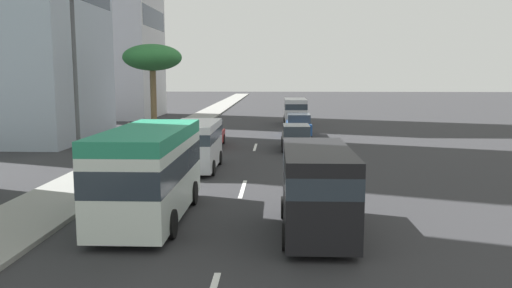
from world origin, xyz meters
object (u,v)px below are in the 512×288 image
minibus_lead (149,170)px  pedestrian_near_lamp (129,136)px  car_fifth (296,138)px  van_sixth (195,143)px  car_seventh (208,135)px  van_third (295,110)px  van_fourth (317,185)px  car_second (298,125)px  street_lamp (78,76)px  palm_tree (152,59)px

minibus_lead → pedestrian_near_lamp: size_ratio=3.88×
car_fifth → van_sixth: (-6.85, 5.16, 0.60)m
van_sixth → car_seventh: (8.12, 0.47, -0.60)m
van_third → pedestrian_near_lamp: bearing=150.2°
minibus_lead → van_sixth: minibus_lead is taller
pedestrian_near_lamp → van_sixth: bearing=-0.8°
van_fourth → car_fifth: 16.59m
van_sixth → car_second: bearing=158.6°
car_second → van_sixth: 15.47m
minibus_lead → van_third: size_ratio=1.24×
van_sixth → pedestrian_near_lamp: van_sixth is taller
van_third → street_lamp: 31.11m
van_fourth → car_fifth: van_fourth is taller
pedestrian_near_lamp → street_lamp: bearing=-36.4°
van_third → car_fifth: bearing=178.1°
car_fifth → car_second: bearing=-3.6°
street_lamp → minibus_lead: bearing=-118.9°
car_second → van_third: (8.37, -0.05, 0.59)m
van_third → van_sixth: van_third is taller
minibus_lead → car_seventh: (16.62, 0.38, -0.88)m
car_fifth → pedestrian_near_lamp: bearing=102.0°
van_fourth → pedestrian_near_lamp: van_fourth is taller
car_fifth → car_seventh: (1.28, 5.62, -0.00)m
van_fourth → car_seventh: van_fourth is taller
minibus_lead → car_second: minibus_lead is taller
pedestrian_near_lamp → minibus_lead: bearing=-26.2°
minibus_lead → street_lamp: 4.32m
van_third → minibus_lead: bearing=169.5°
minibus_lead → pedestrian_near_lamp: 14.03m
van_sixth → street_lamp: size_ratio=0.66×
car_seventh → street_lamp: bearing=-9.0°
car_second → car_fifth: (-7.55, 0.47, -0.03)m
car_fifth → car_seventh: same height
car_fifth → palm_tree: size_ratio=0.68×
van_third → palm_tree: size_ratio=0.82×
van_third → van_fourth: van_fourth is taller
car_fifth → car_seventh: size_ratio=1.08×
van_third → van_sixth: 23.46m
van_fourth → van_sixth: bearing=27.8°
car_second → car_fifth: size_ratio=1.00×
minibus_lead → street_lamp: (1.52, 2.76, 2.96)m
van_third → car_fifth: (-15.92, 0.52, -0.62)m
pedestrian_near_lamp → car_seventh: bearing=83.7°
van_sixth → car_seventh: van_sixth is taller
van_third → pedestrian_near_lamp: van_third is taller
van_fourth → car_seventh: size_ratio=1.23×
car_seventh → palm_tree: size_ratio=0.63×
van_third → van_fourth: (-32.50, 0.55, 0.07)m
van_fourth → palm_tree: size_ratio=0.78×
car_fifth → street_lamp: size_ratio=0.61×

